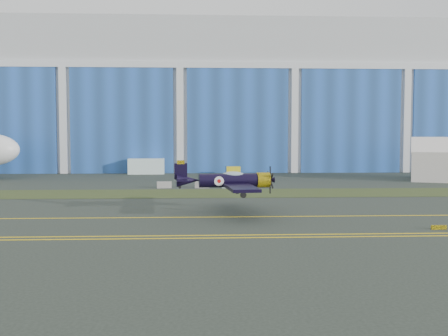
{
  "coord_description": "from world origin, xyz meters",
  "views": [
    {
      "loc": [
        3.45,
        -51.18,
        7.3
      ],
      "look_at": [
        6.29,
        6.78,
        3.63
      ],
      "focal_mm": 42.0,
      "sensor_mm": 36.0,
      "label": 1
    }
  ],
  "objects": [
    {
      "name": "hangar",
      "position": [
        0.0,
        71.79,
        14.96
      ],
      "size": [
        220.0,
        45.7,
        30.0
      ],
      "color": "silver",
      "rests_on": "ground"
    },
    {
      "name": "barrier_a",
      "position": [
        -1.26,
        20.83,
        0.45
      ],
      "size": [
        2.07,
        0.9,
        0.9
      ],
      "primitive_type": "cube",
      "rotation": [
        0.0,
        0.0,
        0.15
      ],
      "color": "gray",
      "rests_on": "ground"
    },
    {
      "name": "tug",
      "position": [
        9.92,
        45.2,
        0.74
      ],
      "size": [
        2.54,
        1.6,
        1.48
      ],
      "primitive_type": "cube",
      "rotation": [
        0.0,
        0.0,
        0.01
      ],
      "color": "yellow",
      "rests_on": "ground"
    },
    {
      "name": "barrier_c",
      "position": [
        7.66,
        20.18,
        0.45
      ],
      "size": [
        2.05,
        0.81,
        0.9
      ],
      "primitive_type": "cube",
      "rotation": [
        0.0,
        0.0,
        -0.11
      ],
      "color": "#899E8F",
      "rests_on": "ground"
    },
    {
      "name": "warbird",
      "position": [
        6.29,
        -2.22,
        3.03
      ],
      "size": [
        11.72,
        13.71,
        3.8
      ],
      "rotation": [
        0.0,
        0.0,
        0.09
      ],
      "color": "black",
      "rests_on": "ground"
    },
    {
      "name": "grass_median",
      "position": [
        0.0,
        14.0,
        0.02
      ],
      "size": [
        260.0,
        10.0,
        0.02
      ],
      "primitive_type": "cube",
      "color": "#475128",
      "rests_on": "ground"
    },
    {
      "name": "edge_line_near",
      "position": [
        0.0,
        -14.5,
        0.01
      ],
      "size": [
        80.0,
        0.2,
        0.02
      ],
      "primitive_type": "cube",
      "color": "yellow",
      "rests_on": "ground"
    },
    {
      "name": "shipping_container",
      "position": [
        -6.3,
        47.12,
        1.44
      ],
      "size": [
        6.76,
        2.91,
        2.89
      ],
      "primitive_type": "cube",
      "rotation": [
        0.0,
        0.0,
        0.04
      ],
      "color": "silver",
      "rests_on": "ground"
    },
    {
      "name": "barrier_b",
      "position": [
        3.95,
        20.56,
        0.45
      ],
      "size": [
        2.0,
        0.61,
        0.9
      ],
      "primitive_type": "cube",
      "rotation": [
        0.0,
        0.0,
        -0.01
      ],
      "color": "gray",
      "rests_on": "ground"
    },
    {
      "name": "taxiway_centreline",
      "position": [
        0.0,
        -5.0,
        0.01
      ],
      "size": [
        200.0,
        0.2,
        0.02
      ],
      "primitive_type": "cube",
      "color": "yellow",
      "rests_on": "ground"
    },
    {
      "name": "ground",
      "position": [
        0.0,
        0.0,
        0.0
      ],
      "size": [
        260.0,
        260.0,
        0.0
      ],
      "primitive_type": "plane",
      "color": "#30372F",
      "rests_on": "ground"
    },
    {
      "name": "guard_board_right",
      "position": [
        22.0,
        -12.0,
        0.17
      ],
      "size": [
        1.2,
        0.15,
        0.35
      ],
      "primitive_type": "cube",
      "color": "yellow",
      "rests_on": "ground"
    },
    {
      "name": "edge_line_far",
      "position": [
        0.0,
        -13.5,
        0.01
      ],
      "size": [
        80.0,
        0.2,
        0.02
      ],
      "primitive_type": "cube",
      "color": "yellow",
      "rests_on": "ground"
    }
  ]
}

